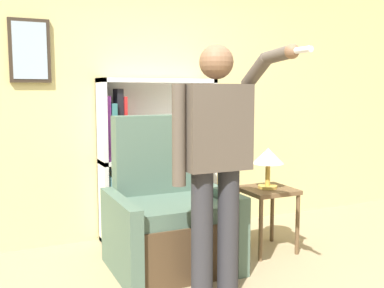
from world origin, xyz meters
The scene contains 6 objects.
wall_back centered at (-0.01, 2.03, 1.40)m, with size 8.00×0.11×2.80m.
bookcase centered at (-0.12, 1.87, 0.73)m, with size 1.13×0.28×1.54m.
armchair centered at (-0.18, 1.13, 0.38)m, with size 0.95×0.84×1.22m.
person_standing centered at (-0.09, 0.46, 1.00)m, with size 0.60×0.78×1.73m.
side_table centered at (0.75, 1.07, 0.47)m, with size 0.44×0.44×0.57m.
table_lamp centered at (0.75, 1.07, 0.84)m, with size 0.28×0.28×0.36m.
Camera 1 is at (-1.49, -2.18, 1.43)m, focal length 42.00 mm.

